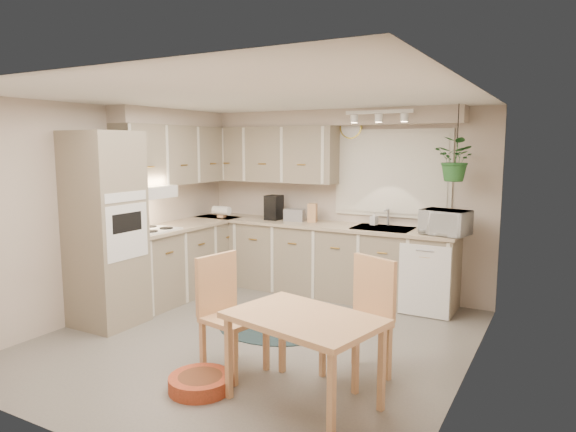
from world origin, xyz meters
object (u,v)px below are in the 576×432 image
(dining_table, at_px, (303,360))
(chair_left, at_px, (234,315))
(microwave, at_px, (445,220))
(braided_rug, at_px, (270,330))
(pet_bed, at_px, (200,383))
(chair_back, at_px, (356,320))

(dining_table, bearing_deg, chair_left, 164.16)
(dining_table, distance_m, microwave, 2.77)
(braided_rug, relative_size, microwave, 2.22)
(chair_left, height_order, microwave, microwave)
(braided_rug, relative_size, pet_bed, 2.24)
(dining_table, relative_size, pet_bed, 2.16)
(chair_left, distance_m, pet_bed, 0.62)
(chair_back, bearing_deg, pet_bed, 61.76)
(dining_table, xyz_separation_m, chair_left, (-0.78, 0.22, 0.16))
(dining_table, relative_size, braided_rug, 0.96)
(chair_left, relative_size, chair_back, 0.99)
(chair_left, bearing_deg, microwave, 163.57)
(braided_rug, distance_m, pet_bed, 1.43)
(pet_bed, height_order, microwave, microwave)
(chair_left, distance_m, braided_rug, 1.14)
(chair_left, bearing_deg, chair_back, 122.34)
(braided_rug, distance_m, microwave, 2.32)
(chair_left, xyz_separation_m, microwave, (1.23, 2.41, 0.61))
(pet_bed, bearing_deg, chair_left, 84.39)
(dining_table, bearing_deg, chair_back, 73.35)
(pet_bed, bearing_deg, dining_table, 13.74)
(dining_table, distance_m, braided_rug, 1.63)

